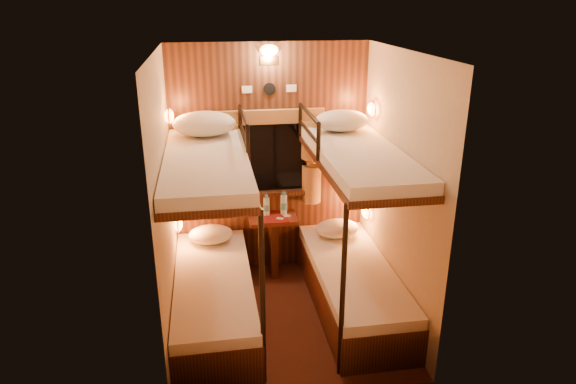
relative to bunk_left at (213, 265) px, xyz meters
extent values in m
plane|color=black|center=(0.65, -0.07, -0.56)|extent=(2.10, 2.10, 0.00)
plane|color=silver|center=(0.65, -0.07, 1.84)|extent=(2.10, 2.10, 0.00)
plane|color=#C6B293|center=(0.65, 0.98, 0.64)|extent=(2.40, 0.00, 2.40)
plane|color=#C6B293|center=(0.65, -1.12, 0.64)|extent=(2.40, 0.00, 2.40)
plane|color=#C6B293|center=(-0.35, -0.07, 0.64)|extent=(0.00, 2.40, 2.40)
plane|color=#C6B293|center=(1.65, -0.07, 0.64)|extent=(0.00, 2.40, 2.40)
cube|color=black|center=(0.65, 0.97, 0.64)|extent=(2.00, 0.03, 2.40)
cube|color=black|center=(0.00, 0.00, -0.38)|extent=(0.70, 1.90, 0.35)
cube|color=white|center=(0.00, 0.00, -0.16)|extent=(0.68, 1.88, 0.10)
cube|color=black|center=(0.00, 0.00, 0.89)|extent=(0.70, 1.90, 0.06)
cube|color=white|center=(0.00, 0.00, 0.97)|extent=(0.68, 1.88, 0.10)
cylinder|color=black|center=(0.35, -0.90, 0.17)|extent=(0.04, 0.04, 1.45)
cylinder|color=black|center=(0.35, 0.88, 1.08)|extent=(0.04, 0.04, 0.32)
cylinder|color=black|center=(0.35, 0.03, 1.08)|extent=(0.04, 0.04, 0.32)
cylinder|color=black|center=(0.35, 0.46, 1.24)|extent=(0.04, 0.85, 0.04)
cylinder|color=black|center=(0.35, 0.46, 1.07)|extent=(0.03, 0.85, 0.03)
cube|color=black|center=(1.30, 0.00, -0.38)|extent=(0.70, 1.90, 0.35)
cube|color=white|center=(1.30, 0.00, -0.16)|extent=(0.68, 1.88, 0.10)
cube|color=black|center=(1.30, 0.00, 0.89)|extent=(0.70, 1.90, 0.06)
cube|color=white|center=(1.30, 0.00, 0.97)|extent=(0.68, 1.88, 0.10)
cylinder|color=black|center=(0.95, -0.90, 0.17)|extent=(0.04, 0.04, 1.45)
cylinder|color=black|center=(0.95, 0.88, 1.08)|extent=(0.04, 0.04, 0.32)
cylinder|color=black|center=(0.95, 0.03, 1.08)|extent=(0.04, 0.04, 0.32)
cylinder|color=black|center=(0.95, 0.46, 1.24)|extent=(0.04, 0.85, 0.04)
cylinder|color=black|center=(0.95, 0.46, 1.07)|extent=(0.03, 0.85, 0.03)
cube|color=black|center=(0.65, 0.95, 0.69)|extent=(0.98, 0.02, 0.78)
cube|color=black|center=(0.65, 0.94, 0.69)|extent=(0.90, 0.01, 0.70)
cube|color=black|center=(0.65, 0.90, 0.31)|extent=(1.00, 0.12, 0.04)
cube|color=brown|center=(0.65, 0.91, 1.12)|extent=(1.10, 0.06, 0.14)
cylinder|color=brown|center=(0.22, 0.90, 0.87)|extent=(0.22, 0.22, 0.40)
cylinder|color=brown|center=(0.22, 0.90, 0.64)|extent=(0.11, 0.11, 0.12)
cylinder|color=brown|center=(0.22, 0.90, 0.39)|extent=(0.20, 0.20, 0.40)
torus|color=#D08A3D|center=(0.22, 0.90, 0.64)|extent=(0.14, 0.14, 0.02)
cylinder|color=brown|center=(1.08, 0.90, 0.87)|extent=(0.22, 0.22, 0.40)
cylinder|color=brown|center=(1.08, 0.90, 0.64)|extent=(0.11, 0.11, 0.12)
cylinder|color=brown|center=(1.08, 0.90, 0.39)|extent=(0.20, 0.20, 0.40)
torus|color=#D08A3D|center=(1.08, 0.90, 0.64)|extent=(0.14, 0.14, 0.02)
cylinder|color=black|center=(0.65, 0.95, 1.39)|extent=(0.12, 0.02, 0.12)
cube|color=silver|center=(0.43, 0.95, 1.39)|extent=(0.10, 0.01, 0.07)
cube|color=silver|center=(0.87, 0.95, 1.39)|extent=(0.10, 0.01, 0.07)
cube|color=#D08A3D|center=(0.65, 0.95, 1.66)|extent=(0.18, 0.01, 0.08)
ellipsoid|color=#FFCC8C|center=(0.65, 0.93, 1.76)|extent=(0.18, 0.09, 0.11)
ellipsoid|color=orange|center=(-0.31, 0.63, 0.14)|extent=(0.08, 0.20, 0.13)
torus|color=#D08A3D|center=(-0.31, 0.63, 0.14)|extent=(0.02, 0.17, 0.17)
ellipsoid|color=orange|center=(-0.31, 0.63, 1.22)|extent=(0.08, 0.20, 0.13)
torus|color=#D08A3D|center=(-0.31, 0.63, 1.22)|extent=(0.02, 0.17, 0.17)
ellipsoid|color=orange|center=(1.61, 0.63, 0.14)|extent=(0.08, 0.20, 0.13)
torus|color=#D08A3D|center=(1.61, 0.63, 0.14)|extent=(0.02, 0.17, 0.17)
ellipsoid|color=orange|center=(1.61, 0.63, 1.22)|extent=(0.08, 0.20, 0.13)
torus|color=#D08A3D|center=(1.61, 0.63, 1.22)|extent=(0.02, 0.17, 0.17)
cube|color=#5C2415|center=(0.65, 0.78, 0.07)|extent=(0.50, 0.34, 0.04)
cube|color=black|center=(0.65, 0.78, -0.25)|extent=(0.08, 0.30, 0.61)
cube|color=maroon|center=(0.65, 0.78, 0.09)|extent=(0.30, 0.34, 0.01)
cylinder|color=#99BFE5|center=(0.59, 0.83, 0.19)|extent=(0.06, 0.06, 0.20)
cylinder|color=teal|center=(0.59, 0.83, 0.18)|extent=(0.07, 0.07, 0.07)
cylinder|color=teal|center=(0.59, 0.83, 0.31)|extent=(0.04, 0.04, 0.03)
cylinder|color=#99BFE5|center=(0.77, 0.83, 0.20)|extent=(0.07, 0.07, 0.22)
cylinder|color=teal|center=(0.77, 0.83, 0.19)|extent=(0.07, 0.07, 0.08)
cylinder|color=teal|center=(0.77, 0.83, 0.33)|extent=(0.04, 0.04, 0.03)
cube|color=silver|center=(0.71, 0.72, 0.09)|extent=(0.09, 0.08, 0.01)
cube|color=silver|center=(0.79, 0.78, 0.09)|extent=(0.09, 0.08, 0.01)
ellipsoid|color=silver|center=(0.00, 0.68, -0.01)|extent=(0.45, 0.32, 0.18)
ellipsoid|color=silver|center=(1.30, 0.61, -0.01)|extent=(0.46, 0.33, 0.18)
ellipsoid|color=silver|center=(0.00, 0.62, 1.14)|extent=(0.58, 0.41, 0.23)
ellipsoid|color=silver|center=(1.30, 0.60, 1.13)|extent=(0.51, 0.37, 0.20)
camera|label=1|loc=(0.02, -4.09, 2.23)|focal=32.00mm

